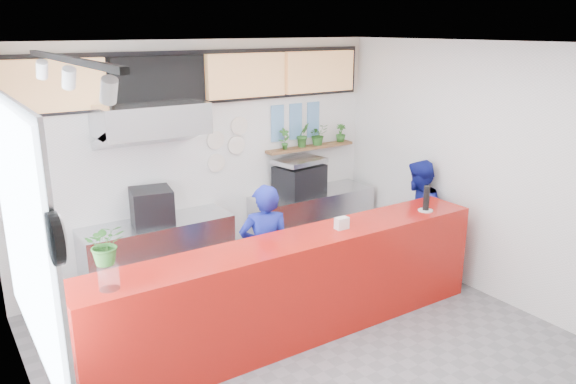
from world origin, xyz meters
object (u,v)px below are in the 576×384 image
service_counter (296,289)px  panini_oven (152,206)px  espresso_machine (300,180)px  staff_right (417,217)px  pepper_mill (426,198)px  staff_center (265,253)px

service_counter → panini_oven: bearing=115.1°
panini_oven → espresso_machine: bearing=10.7°
staff_right → pepper_mill: staff_right is taller
service_counter → staff_right: size_ratio=2.99×
espresso_machine → staff_center: (-1.32, -1.26, -0.33)m
service_counter → staff_right: (2.27, 0.52, 0.20)m
staff_center → staff_right: bearing=-157.7°
espresso_machine → staff_center: size_ratio=0.42×
service_counter → pepper_mill: pepper_mill is taller
espresso_machine → staff_right: size_ratio=0.43×
service_counter → staff_center: bearing=94.6°
panini_oven → staff_right: size_ratio=0.31×
staff_right → pepper_mill: bearing=19.2°
panini_oven → pepper_mill: bearing=-25.5°
panini_oven → staff_right: staff_right is taller
staff_right → pepper_mill: size_ratio=5.30×
service_counter → pepper_mill: (1.75, -0.09, 0.71)m
espresso_machine → panini_oven: bearing=169.1°
pepper_mill → service_counter: bearing=177.1°
staff_center → pepper_mill: (1.79, -0.63, 0.48)m
panini_oven → service_counter: bearing=-54.3°
pepper_mill → panini_oven: bearing=143.9°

